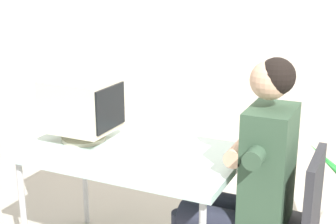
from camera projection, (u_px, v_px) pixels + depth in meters
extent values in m
cube|color=beige|center=(255.00, 2.00, 3.54)|extent=(8.00, 0.10, 3.00)
cylinder|color=#B7B7BC|center=(24.00, 216.00, 2.72)|extent=(0.04, 0.04, 0.71)
cylinder|color=#B7B7BC|center=(85.00, 176.00, 3.26)|extent=(0.04, 0.04, 0.71)
cylinder|color=#B7B7BC|center=(239.00, 208.00, 2.81)|extent=(0.04, 0.04, 0.71)
cube|color=silver|center=(131.00, 153.00, 2.66)|extent=(1.23, 0.74, 0.04)
cylinder|color=beige|center=(84.00, 138.00, 2.81)|extent=(0.26, 0.26, 0.02)
cylinder|color=beige|center=(83.00, 133.00, 2.80)|extent=(0.06, 0.06, 0.05)
cube|color=beige|center=(82.00, 104.00, 2.75)|extent=(0.38, 0.35, 0.30)
cube|color=black|center=(111.00, 108.00, 2.67)|extent=(0.01, 0.29, 0.25)
cube|color=beige|center=(132.00, 146.00, 2.68)|extent=(0.18, 0.41, 0.02)
cube|color=beige|center=(132.00, 143.00, 2.68)|extent=(0.15, 0.37, 0.01)
cube|color=#2D2D33|center=(314.00, 197.00, 2.29)|extent=(0.04, 0.41, 0.43)
cube|color=#334C38|center=(268.00, 167.00, 2.35)|extent=(0.22, 0.34, 0.62)
sphere|color=tan|center=(270.00, 80.00, 2.24)|extent=(0.19, 0.19, 0.19)
sphere|color=black|center=(276.00, 76.00, 2.22)|extent=(0.18, 0.18, 0.18)
cylinder|color=#262838|center=(219.00, 221.00, 2.45)|extent=(0.43, 0.14, 0.14)
cylinder|color=#262838|center=(230.00, 206.00, 2.61)|extent=(0.43, 0.14, 0.14)
cylinder|color=#334C38|center=(255.00, 156.00, 2.15)|extent=(0.09, 0.14, 0.09)
cylinder|color=#334C38|center=(275.00, 131.00, 2.50)|extent=(0.09, 0.14, 0.09)
cylinder|color=tan|center=(242.00, 149.00, 2.39)|extent=(0.09, 0.34, 0.09)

